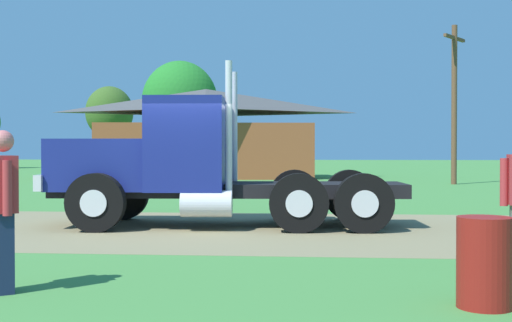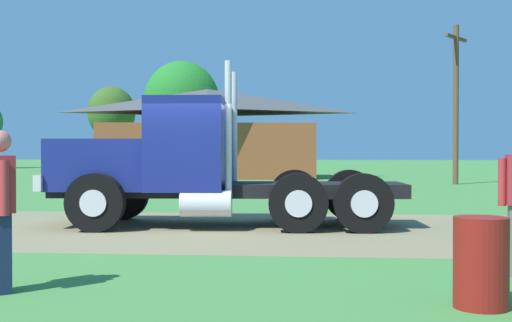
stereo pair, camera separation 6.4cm
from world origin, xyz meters
TOP-DOWN VIEW (x-y plane):
  - ground_plane at (0.00, 0.00)m, footprint 200.00×200.00m
  - dirt_track at (0.00, 0.00)m, footprint 120.00×6.77m
  - truck_foreground_white at (0.04, 0.55)m, footprint 7.54×3.07m
  - visitor_standing_near at (-0.68, -6.17)m, footprint 0.44×0.50m
  - steel_barrel at (4.48, -6.44)m, footprint 0.55×0.55m
  - shed_building at (-3.48, 25.13)m, footprint 13.28×7.78m
  - utility_pole_near at (9.35, 18.60)m, footprint 1.36×1.90m
  - tree_mid at (-13.39, 38.38)m, footprint 3.77×3.77m
  - tree_right at (-6.34, 31.62)m, footprint 5.20×5.20m

SIDE VIEW (x-z plane):
  - ground_plane at x=0.00m, z-range 0.00..0.00m
  - dirt_track at x=0.00m, z-range 0.00..0.01m
  - steel_barrel at x=4.48m, z-range 0.00..0.92m
  - visitor_standing_near at x=-0.68m, z-range 0.07..1.89m
  - truck_foreground_white at x=0.04m, z-range -0.42..2.93m
  - shed_building at x=-3.48m, z-range -0.07..5.10m
  - utility_pole_near at x=9.35m, z-range 0.25..7.71m
  - tree_mid at x=-13.39m, z-range 1.24..7.94m
  - tree_right at x=-6.34m, z-range 0.99..8.70m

